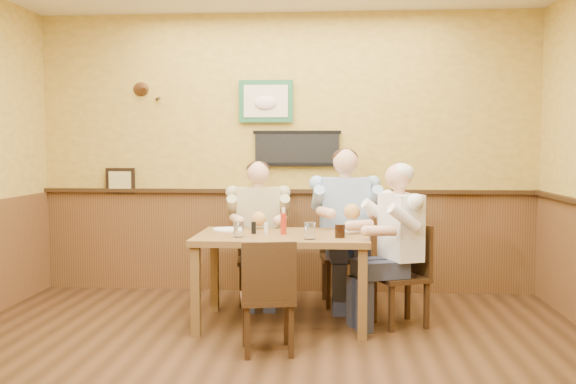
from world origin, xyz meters
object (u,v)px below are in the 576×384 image
water_glass_mid (310,231)px  cola_tumbler (340,231)px  chair_back_right (344,256)px  chair_back_left (258,258)px  diner_blue_polo (345,235)px  dining_table (282,245)px  diner_tan_shirt (258,239)px  diner_white_elder (400,253)px  water_glass_left (239,229)px  salt_shaker (266,228)px  pepper_shaker (254,228)px  chair_near_side (267,296)px  hot_sauce_bottle (283,222)px  chair_right_end (400,275)px

water_glass_mid → cola_tumbler: size_ratio=1.24×
chair_back_right → chair_back_left: bearing=172.3°
chair_back_right → diner_blue_polo: size_ratio=0.70×
dining_table → diner_tan_shirt: size_ratio=1.17×
chair_back_right → diner_white_elder: bearing=-64.4°
chair_back_right → dining_table: bearing=-133.3°
water_glass_left → salt_shaker: (0.19, 0.23, -0.02)m
cola_tumbler → pepper_shaker: size_ratio=1.07×
chair_near_side → water_glass_mid: bearing=-132.2°
hot_sauce_bottle → chair_back_right: bearing=54.8°
diner_tan_shirt → diner_white_elder: diner_tan_shirt is taller
chair_back_left → water_glass_mid: size_ratio=6.37×
cola_tumbler → salt_shaker: 0.64m
diner_blue_polo → chair_back_right: bearing=0.0°
chair_back_right → pepper_shaker: (-0.76, -0.71, 0.34)m
chair_right_end → diner_blue_polo: (-0.44, 0.69, 0.23)m
water_glass_mid → hot_sauce_bottle: (-0.23, 0.27, 0.03)m
diner_tan_shirt → pepper_shaker: bearing=-93.7°
dining_table → cola_tumbler: size_ratio=13.24×
chair_right_end → water_glass_mid: water_glass_mid is taller
dining_table → pepper_shaker: 0.28m
chair_back_right → chair_near_side: 1.56m
water_glass_mid → diner_tan_shirt: bearing=117.6°
diner_blue_polo → salt_shaker: (-0.66, -0.67, 0.14)m
chair_back_left → cola_tumbler: 1.23m
chair_near_side → diner_white_elder: bearing=-153.7°
chair_back_left → chair_back_right: 0.81m
water_glass_mid → diner_blue_polo: bearing=73.9°
chair_back_left → cola_tumbler: size_ratio=7.92×
dining_table → hot_sauce_bottle: hot_sauce_bottle is taller
water_glass_mid → hot_sauce_bottle: 0.35m
chair_back_left → pepper_shaker: pepper_shaker is taller
water_glass_mid → cola_tumbler: (0.23, 0.10, -0.01)m
dining_table → chair_right_end: bearing=1.3°
diner_white_elder → water_glass_mid: (-0.73, -0.30, 0.22)m
chair_back_right → diner_white_elder: (0.44, -0.69, 0.14)m
chair_near_side → cola_tumbler: (0.52, 0.56, 0.39)m
chair_near_side → diner_white_elder: diner_white_elder is taller
chair_right_end → water_glass_left: size_ratio=6.80×
chair_back_right → pepper_shaker: size_ratio=9.20×
water_glass_left → cola_tumbler: 0.80m
chair_back_left → cola_tumbler: cola_tumbler is taller
chair_back_left → pepper_shaker: (0.05, -0.72, 0.38)m
chair_near_side → hot_sauce_bottle: hot_sauce_bottle is taller
diner_tan_shirt → diner_white_elder: size_ratio=1.00×
diner_white_elder → water_glass_left: diner_white_elder is taller
water_glass_mid → pepper_shaker: bearing=149.3°
salt_shaker → pepper_shaker: bearing=-160.2°
chair_back_left → chair_near_side: 1.48m
chair_right_end → pepper_shaker: 1.26m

